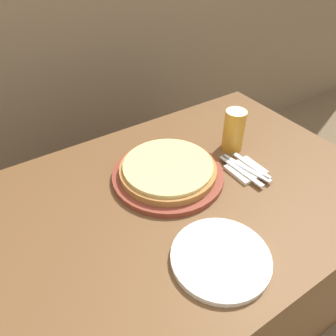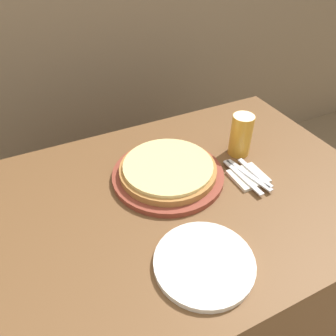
# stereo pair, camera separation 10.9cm
# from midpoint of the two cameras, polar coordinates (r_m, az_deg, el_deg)

# --- Properties ---
(ground_plane) EXTENTS (12.00, 12.00, 0.00)m
(ground_plane) POSITION_cam_midpoint_polar(r_m,az_deg,el_deg) (1.64, -0.81, -23.36)
(ground_plane) COLOR #756047
(dining_table) EXTENTS (1.33, 0.89, 0.72)m
(dining_table) POSITION_cam_midpoint_polar(r_m,az_deg,el_deg) (1.33, -0.96, -16.17)
(dining_table) COLOR brown
(dining_table) RESTS_ON ground_plane
(pizza_on_board) EXTENTS (0.38, 0.38, 0.06)m
(pizza_on_board) POSITION_cam_midpoint_polar(r_m,az_deg,el_deg) (1.10, -2.84, -0.71)
(pizza_on_board) COLOR brown
(pizza_on_board) RESTS_ON dining_table
(beer_glass) EXTENTS (0.08, 0.08, 0.16)m
(beer_glass) POSITION_cam_midpoint_polar(r_m,az_deg,el_deg) (1.21, 8.94, 6.72)
(beer_glass) COLOR gold
(beer_glass) RESTS_ON dining_table
(dinner_plate) EXTENTS (0.26, 0.26, 0.02)m
(dinner_plate) POSITION_cam_midpoint_polar(r_m,az_deg,el_deg) (0.89, 5.55, -15.49)
(dinner_plate) COLOR white
(dinner_plate) RESTS_ON dining_table
(napkin_stack) EXTENTS (0.11, 0.11, 0.01)m
(napkin_stack) POSITION_cam_midpoint_polar(r_m,az_deg,el_deg) (1.15, 10.80, -0.46)
(napkin_stack) COLOR silver
(napkin_stack) RESTS_ON dining_table
(fork) EXTENTS (0.03, 0.20, 0.00)m
(fork) POSITION_cam_midpoint_polar(r_m,az_deg,el_deg) (1.13, 9.91, -0.57)
(fork) COLOR silver
(fork) RESTS_ON napkin_stack
(dinner_knife) EXTENTS (0.05, 0.20, 0.00)m
(dinner_knife) POSITION_cam_midpoint_polar(r_m,az_deg,el_deg) (1.15, 10.85, -0.13)
(dinner_knife) COLOR silver
(dinner_knife) RESTS_ON napkin_stack
(spoon) EXTENTS (0.02, 0.17, 0.00)m
(spoon) POSITION_cam_midpoint_polar(r_m,az_deg,el_deg) (1.16, 11.76, 0.30)
(spoon) COLOR silver
(spoon) RESTS_ON napkin_stack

